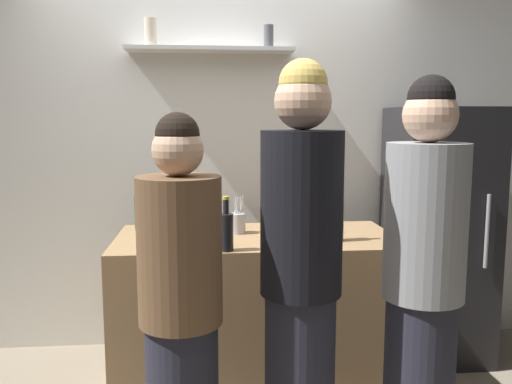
# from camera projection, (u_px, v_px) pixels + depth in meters

# --- Properties ---
(back_wall_assembly) EXTENTS (4.80, 0.32, 2.60)m
(back_wall_assembly) POSITION_uv_depth(u_px,v_px,m) (220.00, 158.00, 3.69)
(back_wall_assembly) COLOR white
(back_wall_assembly) RESTS_ON ground
(refrigerator) EXTENTS (0.60, 0.61, 1.65)m
(refrigerator) POSITION_uv_depth(u_px,v_px,m) (438.00, 234.00, 3.49)
(refrigerator) COLOR black
(refrigerator) RESTS_ON ground
(counter) EXTENTS (1.56, 0.75, 0.92)m
(counter) POSITION_uv_depth(u_px,v_px,m) (256.00, 314.00, 3.06)
(counter) COLOR #9E7A51
(counter) RESTS_ON ground
(baking_pan) EXTENTS (0.34, 0.24, 0.05)m
(baking_pan) POSITION_uv_depth(u_px,v_px,m) (179.00, 232.00, 2.97)
(baking_pan) COLOR gray
(baking_pan) RESTS_ON counter
(utensil_holder) EXTENTS (0.09, 0.09, 0.22)m
(utensil_holder) POSITION_uv_depth(u_px,v_px,m) (237.00, 223.00, 3.06)
(utensil_holder) COLOR #B2B2B7
(utensil_holder) RESTS_ON counter
(wine_bottle_amber_glass) EXTENTS (0.07, 0.07, 0.30)m
(wine_bottle_amber_glass) POSITION_uv_depth(u_px,v_px,m) (305.00, 216.00, 3.01)
(wine_bottle_amber_glass) COLOR #472814
(wine_bottle_amber_glass) RESTS_ON counter
(wine_bottle_green_glass) EXTENTS (0.08, 0.08, 0.31)m
(wine_bottle_green_glass) POSITION_uv_depth(u_px,v_px,m) (141.00, 210.00, 3.17)
(wine_bottle_green_glass) COLOR #19471E
(wine_bottle_green_glass) RESTS_ON counter
(wine_bottle_pale_glass) EXTENTS (0.07, 0.07, 0.32)m
(wine_bottle_pale_glass) POSITION_uv_depth(u_px,v_px,m) (337.00, 219.00, 2.86)
(wine_bottle_pale_glass) COLOR #B2BFB2
(wine_bottle_pale_glass) RESTS_ON counter
(wine_bottle_dark_glass) EXTENTS (0.07, 0.07, 0.27)m
(wine_bottle_dark_glass) POSITION_uv_depth(u_px,v_px,m) (226.00, 230.00, 2.64)
(wine_bottle_dark_glass) COLOR black
(wine_bottle_dark_glass) RESTS_ON counter
(water_bottle_plastic) EXTENTS (0.10, 0.10, 0.20)m
(water_bottle_plastic) POSITION_uv_depth(u_px,v_px,m) (161.00, 215.00, 3.16)
(water_bottle_plastic) COLOR silver
(water_bottle_plastic) RESTS_ON counter
(person_blonde) EXTENTS (0.34, 0.34, 1.81)m
(person_blonde) POSITION_uv_depth(u_px,v_px,m) (301.00, 279.00, 2.22)
(person_blonde) COLOR #262633
(person_blonde) RESTS_ON ground
(person_brown_jacket) EXTENTS (0.34, 0.34, 1.60)m
(person_brown_jacket) POSITION_uv_depth(u_px,v_px,m) (181.00, 314.00, 2.16)
(person_brown_jacket) COLOR #262633
(person_brown_jacket) RESTS_ON ground
(person_grey_hoodie) EXTENTS (0.34, 0.34, 1.75)m
(person_grey_hoodie) POSITION_uv_depth(u_px,v_px,m) (423.00, 286.00, 2.25)
(person_grey_hoodie) COLOR #262633
(person_grey_hoodie) RESTS_ON ground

